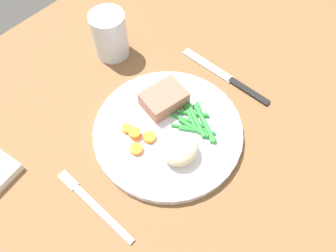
{
  "coord_description": "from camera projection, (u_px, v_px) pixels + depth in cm",
  "views": [
    {
      "loc": [
        -18.16,
        -17.9,
        52.46
      ],
      "look_at": [
        3.5,
        1.31,
        4.6
      ],
      "focal_mm": 34.86,
      "sensor_mm": 36.0,
      "label": 1
    }
  ],
  "objects": [
    {
      "name": "mashed_potatoes",
      "position": [
        180.0,
        149.0,
        0.53
      ],
      "size": [
        6.24,
        5.71,
        3.81
      ],
      "primitive_type": "ellipsoid",
      "color": "beige",
      "rests_on": "dinner_plate"
    },
    {
      "name": "carrot_slices",
      "position": [
        137.0,
        137.0,
        0.55
      ],
      "size": [
        5.21,
        6.1,
        1.29
      ],
      "color": "orange",
      "rests_on": "dinner_plate"
    },
    {
      "name": "fork",
      "position": [
        95.0,
        206.0,
        0.51
      ],
      "size": [
        1.44,
        16.6,
        0.4
      ],
      "rotation": [
        0.0,
        0.0,
        -0.01
      ],
      "color": "silver",
      "rests_on": "dining_table"
    },
    {
      "name": "water_glass",
      "position": [
        110.0,
        37.0,
        0.65
      ],
      "size": [
        6.96,
        6.96,
        9.51
      ],
      "color": "silver",
      "rests_on": "dining_table"
    },
    {
      "name": "meat_portion",
      "position": [
        164.0,
        99.0,
        0.58
      ],
      "size": [
        8.56,
        7.05,
        3.06
      ],
      "primitive_type": "cube",
      "rotation": [
        0.0,
        0.0,
        -0.21
      ],
      "color": "#A86B56",
      "rests_on": "dinner_plate"
    },
    {
      "name": "knife",
      "position": [
        227.0,
        77.0,
        0.65
      ],
      "size": [
        1.7,
        20.5,
        0.64
      ],
      "rotation": [
        0.0,
        0.0,
        0.0
      ],
      "color": "black",
      "rests_on": "dining_table"
    },
    {
      "name": "green_beans",
      "position": [
        196.0,
        122.0,
        0.57
      ],
      "size": [
        7.21,
        10.98,
        0.89
      ],
      "color": "#2D8C38",
      "rests_on": "dinner_plate"
    },
    {
      "name": "dinner_plate",
      "position": [
        168.0,
        131.0,
        0.57
      ],
      "size": [
        26.14,
        26.14,
        1.6
      ],
      "primitive_type": "cylinder",
      "color": "white",
      "rests_on": "dining_table"
    },
    {
      "name": "dining_table",
      "position": [
        160.0,
        154.0,
        0.57
      ],
      "size": [
        120.0,
        90.0,
        2.0
      ],
      "color": "brown",
      "rests_on": "ground"
    }
  ]
}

